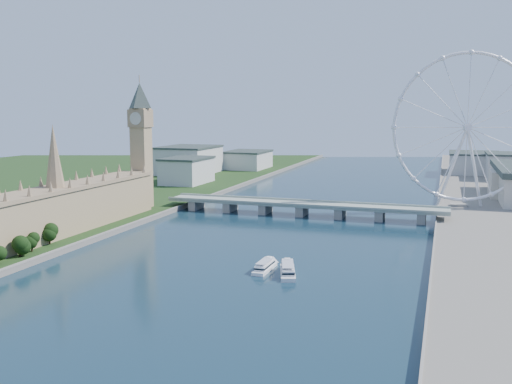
% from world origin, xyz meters
% --- Properties ---
extents(parliament_range, '(24.00, 200.00, 70.00)m').
position_xyz_m(parliament_range, '(-128.00, 170.00, 18.48)').
color(parliament_range, tan).
rests_on(parliament_range, ground).
extents(big_ben, '(20.02, 20.02, 110.00)m').
position_xyz_m(big_ben, '(-128.00, 278.00, 66.57)').
color(big_ben, tan).
rests_on(big_ben, ground).
extents(westminster_bridge, '(220.00, 22.00, 9.50)m').
position_xyz_m(westminster_bridge, '(0.00, 300.00, 6.63)').
color(westminster_bridge, gray).
rests_on(westminster_bridge, ground).
extents(london_eye, '(113.60, 39.12, 124.30)m').
position_xyz_m(london_eye, '(119.98, 355.08, 67.52)').
color(london_eye, silver).
rests_on(london_eye, ground).
extents(city_skyline, '(505.00, 280.00, 32.00)m').
position_xyz_m(city_skyline, '(39.22, 560.08, 16.96)').
color(city_skyline, beige).
rests_on(city_skyline, ground).
extents(tour_boat_near, '(7.20, 26.18, 5.72)m').
position_xyz_m(tour_boat_near, '(19.11, 142.78, 0.00)').
color(tour_boat_near, white).
rests_on(tour_boat_near, ground).
extents(tour_boat_far, '(15.64, 30.19, 6.46)m').
position_xyz_m(tour_boat_far, '(32.38, 138.94, 0.00)').
color(tour_boat_far, silver).
rests_on(tour_boat_far, ground).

